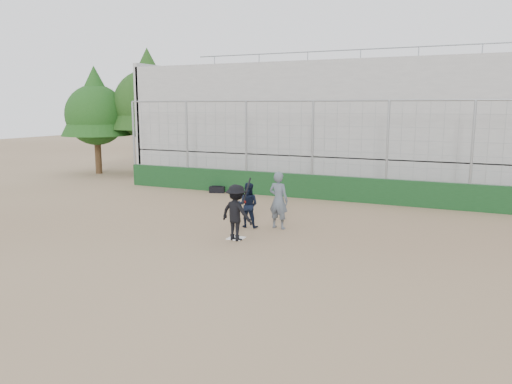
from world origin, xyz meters
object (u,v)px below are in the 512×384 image
at_px(umpire, 279,203).
at_px(equipment_bag, 217,190).
at_px(catcher_crouched, 248,212).
at_px(batter_at_plate, 236,212).

distance_m(umpire, equipment_bag, 6.99).
xyz_separation_m(umpire, equipment_bag, (-4.90, 4.94, -0.66)).
xyz_separation_m(catcher_crouched, equipment_bag, (-3.98, 5.21, -0.35)).
bearing_deg(catcher_crouched, equipment_bag, 127.38).
bearing_deg(umpire, equipment_bag, -35.04).
bearing_deg(umpire, catcher_crouched, 26.49).
height_order(catcher_crouched, equipment_bag, catcher_crouched).
bearing_deg(batter_at_plate, equipment_bag, 122.78).
bearing_deg(catcher_crouched, batter_at_plate, -76.95).
xyz_separation_m(batter_at_plate, umpire, (0.57, 1.79, 0.00)).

